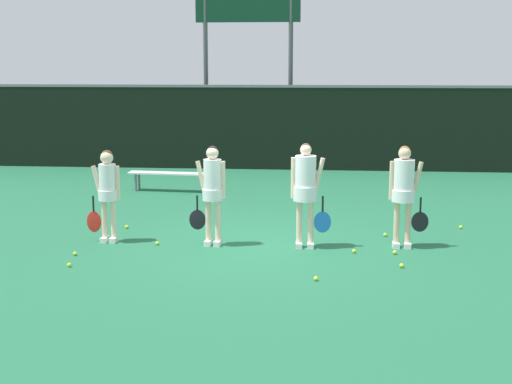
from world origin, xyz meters
name	(u,v)px	position (x,y,z in m)	size (l,w,h in m)	color
ground_plane	(257,245)	(0.00, 0.00, 0.00)	(140.00, 140.00, 0.00)	#216642
fence_windscreen	(285,127)	(0.00, 9.18, 1.28)	(60.00, 0.08, 2.53)	black
scoreboard	(248,12)	(-1.22, 10.35, 4.71)	(3.24, 0.15, 6.11)	#515156
bench_courtside	(171,175)	(-2.60, 5.19, 0.41)	(2.20, 0.54, 0.47)	silver
player_0	(107,188)	(-2.64, 0.02, 0.97)	(0.62, 0.34, 1.64)	beige
player_1	(212,187)	(-0.77, -0.05, 1.03)	(0.64, 0.36, 1.74)	beige
player_2	(306,186)	(0.84, -0.07, 1.07)	(0.69, 0.41, 1.80)	beige
player_3	(404,187)	(2.51, 0.09, 1.05)	(0.68, 0.40, 1.76)	beige
tennis_ball_0	(69,265)	(-2.79, -1.63, 0.03)	(0.07, 0.07, 0.07)	#CCE033
tennis_ball_1	(461,227)	(3.79, 1.60, 0.03)	(0.07, 0.07, 0.07)	#CCE033
tennis_ball_2	(316,279)	(1.05, -2.00, 0.03)	(0.07, 0.07, 0.07)	#CCE033
tennis_ball_3	(75,254)	(-2.93, -0.96, 0.03)	(0.06, 0.06, 0.06)	#CCE033
tennis_ball_4	(354,251)	(1.67, -0.38, 0.03)	(0.07, 0.07, 0.07)	#CCE033
tennis_ball_5	(385,235)	(2.29, 0.85, 0.03)	(0.07, 0.07, 0.07)	#CCE033
tennis_ball_6	(157,243)	(-1.74, -0.15, 0.03)	(0.07, 0.07, 0.07)	#CCE033
tennis_ball_7	(402,266)	(2.37, -1.20, 0.03)	(0.07, 0.07, 0.07)	#CCE033
tennis_ball_8	(127,227)	(-2.61, 1.04, 0.04)	(0.07, 0.07, 0.07)	#CCE033
tennis_ball_9	(395,252)	(2.34, -0.40, 0.03)	(0.07, 0.07, 0.07)	#CCE033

